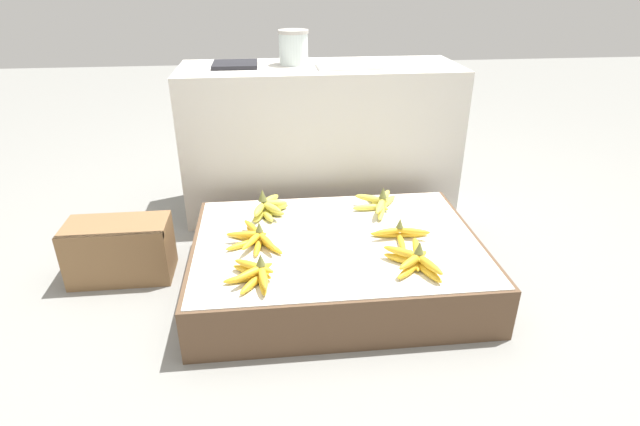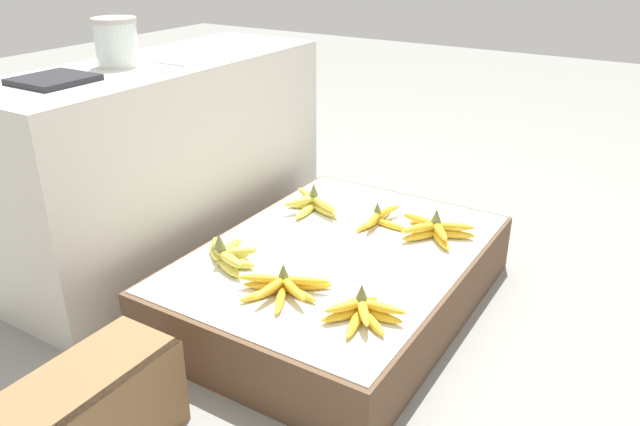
% 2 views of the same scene
% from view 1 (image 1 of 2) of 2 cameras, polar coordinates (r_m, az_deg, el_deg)
% --- Properties ---
extents(ground_plane, '(10.00, 10.00, 0.00)m').
position_cam_1_polar(ground_plane, '(2.01, 1.83, -8.04)').
color(ground_plane, gray).
extents(display_platform, '(1.09, 0.80, 0.20)m').
position_cam_1_polar(display_platform, '(1.96, 1.87, -5.61)').
color(display_platform, brown).
rests_on(display_platform, ground_plane).
extents(back_vendor_table, '(1.32, 0.46, 0.72)m').
position_cam_1_polar(back_vendor_table, '(2.52, 0.02, 8.41)').
color(back_vendor_table, beige).
rests_on(back_vendor_table, ground_plane).
extents(wooden_crate, '(0.40, 0.20, 0.24)m').
position_cam_1_polar(wooden_crate, '(2.15, -21.88, -3.94)').
color(wooden_crate, olive).
rests_on(wooden_crate, ground_plane).
extents(banana_bunch_front_left, '(0.18, 0.20, 0.09)m').
position_cam_1_polar(banana_bunch_front_left, '(1.67, -7.41, -6.96)').
color(banana_bunch_front_left, gold).
rests_on(banana_bunch_front_left, display_platform).
extents(banana_bunch_front_midleft, '(0.17, 0.25, 0.10)m').
position_cam_1_polar(banana_bunch_front_midleft, '(1.75, 10.85, -5.27)').
color(banana_bunch_front_midleft, gold).
rests_on(banana_bunch_front_midleft, display_platform).
extents(banana_bunch_middle_left, '(0.22, 0.24, 0.09)m').
position_cam_1_polar(banana_bunch_middle_left, '(1.88, -7.47, -2.88)').
color(banana_bunch_middle_left, gold).
rests_on(banana_bunch_middle_left, display_platform).
extents(banana_bunch_middle_midleft, '(0.23, 0.16, 0.08)m').
position_cam_1_polar(banana_bunch_middle_midleft, '(1.92, 9.22, -2.36)').
color(banana_bunch_middle_midleft, gold).
rests_on(banana_bunch_middle_midleft, display_platform).
extents(banana_bunch_back_left, '(0.16, 0.21, 0.11)m').
position_cam_1_polar(banana_bunch_back_left, '(2.09, -5.92, 0.62)').
color(banana_bunch_back_left, gold).
rests_on(banana_bunch_back_left, display_platform).
extents(banana_bunch_back_midleft, '(0.22, 0.24, 0.10)m').
position_cam_1_polar(banana_bunch_back_midleft, '(2.14, 6.78, 1.15)').
color(banana_bunch_back_midleft, '#DBCC4C').
rests_on(banana_bunch_back_midleft, display_platform).
extents(glass_jar, '(0.14, 0.14, 0.15)m').
position_cam_1_polar(glass_jar, '(2.46, -3.05, 18.41)').
color(glass_jar, silver).
rests_on(glass_jar, back_vendor_table).
extents(foam_tray_white, '(0.29, 0.17, 0.02)m').
position_cam_1_polar(foam_tray_white, '(2.39, 3.32, 16.50)').
color(foam_tray_white, white).
rests_on(foam_tray_white, back_vendor_table).
extents(foam_tray_dark, '(0.20, 0.20, 0.02)m').
position_cam_1_polar(foam_tray_dark, '(2.44, -9.68, 16.39)').
color(foam_tray_dark, '#232328').
rests_on(foam_tray_dark, back_vendor_table).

